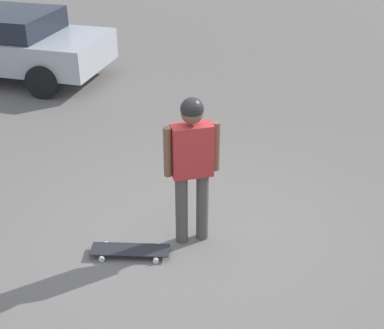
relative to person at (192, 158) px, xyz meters
name	(u,v)px	position (x,y,z in m)	size (l,w,h in m)	color
ground_plane	(192,239)	(0.00, 0.00, -1.05)	(220.00, 220.00, 0.00)	slate
person	(192,158)	(0.00, 0.00, 0.00)	(0.24, 0.61, 1.73)	#4C4742
skateboard	(130,250)	(0.17, -0.72, -0.98)	(0.43, 0.89, 0.07)	#232328
car_parked_near	(6,43)	(-6.12, -2.65, -0.35)	(3.36, 4.43, 1.32)	#ADB2B7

